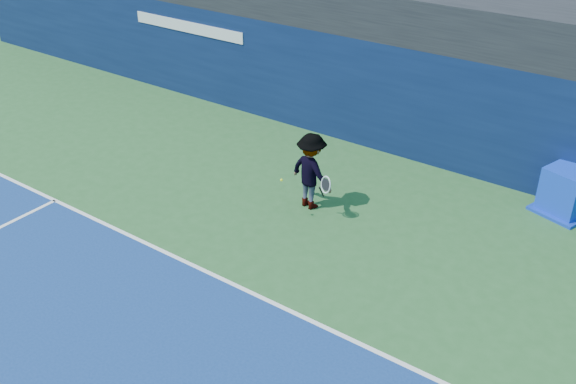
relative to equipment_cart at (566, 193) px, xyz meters
The scene contains 7 objects.
ground 10.89m from the equipment_cart, 117.80° to the right, with size 80.00×80.00×0.00m, color #285A2A.
baseline 8.36m from the equipment_cart, 127.45° to the right, with size 24.00×0.10×0.01m, color white.
stadium_band 6.23m from the equipment_cart, 159.71° to the left, with size 36.00×3.00×1.20m, color black.
back_wall_assembly 5.25m from the equipment_cart, behind, with size 36.00×1.03×3.00m.
equipment_cart is the anchor object (origin of this frame).
tennis_player 5.91m from the equipment_cart, 146.82° to the right, with size 1.42×0.93×1.86m.
tennis_ball 6.60m from the equipment_cart, 141.14° to the right, with size 0.06×0.06×0.06m.
Camera 1 is at (7.34, -4.55, 7.84)m, focal length 40.00 mm.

